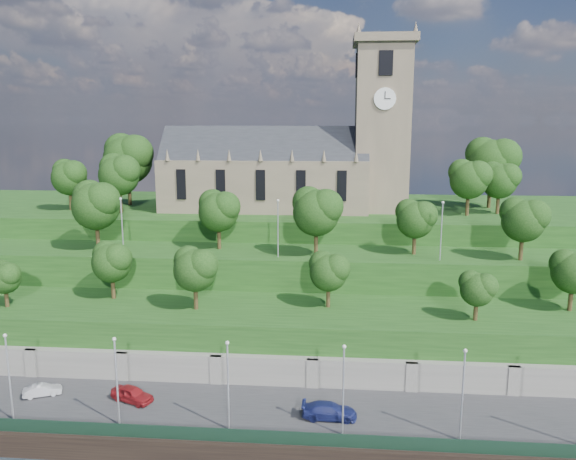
# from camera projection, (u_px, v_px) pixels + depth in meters

# --- Properties ---
(promenade) EXTENTS (160.00, 12.00, 2.00)m
(promenade) POSITION_uv_depth(u_px,v_px,m) (257.00, 420.00, 53.12)
(promenade) COLOR #2D2D30
(promenade) RESTS_ON ground
(quay_wall) EXTENTS (160.00, 0.50, 2.20)m
(quay_wall) POSITION_uv_depth(u_px,v_px,m) (247.00, 457.00, 47.19)
(quay_wall) COLOR black
(quay_wall) RESTS_ON ground
(fence) EXTENTS (160.00, 0.10, 1.20)m
(fence) POSITION_uv_depth(u_px,v_px,m) (248.00, 436.00, 47.54)
(fence) COLOR #142E20
(fence) RESTS_ON promenade
(retaining_wall) EXTENTS (160.00, 2.10, 5.00)m
(retaining_wall) POSITION_uv_depth(u_px,v_px,m) (265.00, 377.00, 58.68)
(retaining_wall) COLOR slate
(retaining_wall) RESTS_ON ground
(embankment_lower) EXTENTS (160.00, 12.00, 8.00)m
(embankment_lower) POSITION_uv_depth(u_px,v_px,m) (271.00, 341.00, 64.28)
(embankment_lower) COLOR #1A4115
(embankment_lower) RESTS_ON ground
(embankment_upper) EXTENTS (160.00, 10.00, 12.00)m
(embankment_upper) POSITION_uv_depth(u_px,v_px,m) (280.00, 295.00, 74.66)
(embankment_upper) COLOR #1A4115
(embankment_upper) RESTS_ON ground
(hilltop) EXTENTS (160.00, 32.00, 15.00)m
(hilltop) POSITION_uv_depth(u_px,v_px,m) (293.00, 249.00, 94.91)
(hilltop) COLOR #1A4115
(hilltop) RESTS_ON ground
(church) EXTENTS (38.60, 12.35, 27.60)m
(church) POSITION_uv_depth(u_px,v_px,m) (296.00, 162.00, 88.03)
(church) COLOR brown
(church) RESTS_ON hilltop
(trees_lower) EXTENTS (68.04, 8.12, 7.18)m
(trees_lower) POSITION_uv_depth(u_px,v_px,m) (282.00, 269.00, 62.92)
(trees_lower) COLOR #332714
(trees_lower) RESTS_ON embankment_lower
(trees_upper) EXTENTS (60.37, 8.61, 9.26)m
(trees_upper) POSITION_uv_depth(u_px,v_px,m) (280.00, 210.00, 71.50)
(trees_upper) COLOR #332714
(trees_upper) RESTS_ON embankment_upper
(trees_hilltop) EXTENTS (73.49, 16.83, 11.88)m
(trees_hilltop) POSITION_uv_depth(u_px,v_px,m) (285.00, 165.00, 88.18)
(trees_hilltop) COLOR #332714
(trees_hilltop) RESTS_ON hilltop
(lamp_posts_promenade) EXTENTS (60.36, 0.36, 8.33)m
(lamp_posts_promenade) POSITION_uv_depth(u_px,v_px,m) (228.00, 379.00, 48.76)
(lamp_posts_promenade) COLOR #B2B2B7
(lamp_posts_promenade) RESTS_ON promenade
(lamp_posts_upper) EXTENTS (40.36, 0.36, 7.36)m
(lamp_posts_upper) POSITION_uv_depth(u_px,v_px,m) (278.00, 224.00, 69.75)
(lamp_posts_upper) COLOR #B2B2B7
(lamp_posts_upper) RESTS_ON embankment_upper
(car_left) EXTENTS (4.73, 3.30, 1.50)m
(car_left) POSITION_uv_depth(u_px,v_px,m) (132.00, 394.00, 54.55)
(car_left) COLOR maroon
(car_left) RESTS_ON promenade
(car_middle) EXTENTS (3.78, 2.57, 1.18)m
(car_middle) POSITION_uv_depth(u_px,v_px,m) (42.00, 390.00, 55.68)
(car_middle) COLOR #A0A0A5
(car_middle) RESTS_ON promenade
(car_right) EXTENTS (5.08, 2.12, 1.47)m
(car_right) POSITION_uv_depth(u_px,v_px,m) (329.00, 411.00, 51.43)
(car_right) COLOR navy
(car_right) RESTS_ON promenade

